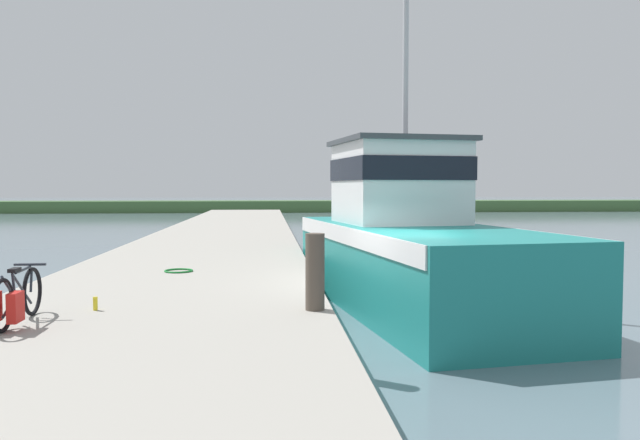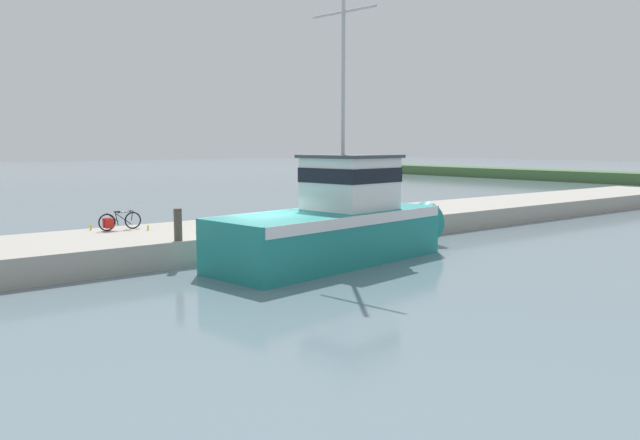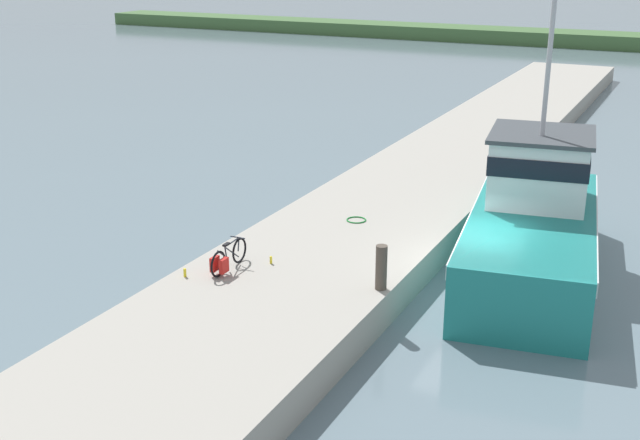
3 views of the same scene
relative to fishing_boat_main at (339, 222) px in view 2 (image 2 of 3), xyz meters
The scene contains 8 objects.
ground_plane 3.31m from the fishing_boat_main, 109.44° to the right, with size 320.00×320.00×0.00m, color slate.
dock_pier 5.95m from the fishing_boat_main, 151.66° to the right, with size 5.61×80.00×0.95m, color #A39E93.
fishing_boat_main is the anchor object (origin of this frame).
bicycle_touring 9.09m from the fishing_boat_main, 137.74° to the right, with size 0.44×1.78×0.77m.
mooring_post 5.96m from the fishing_boat_main, 116.16° to the right, with size 0.29×0.29×1.16m, color #51473D.
hose_coil 5.39m from the fishing_boat_main, behind, with size 0.62×0.62×0.04m, color #197A2D.
water_bottle_by_bike 10.19m from the fishing_boat_main, 137.41° to the right, with size 0.08×0.08×0.23m, color yellow.
water_bottle_on_curb 7.84m from the fishing_boat_main, 139.31° to the right, with size 0.07×0.07×0.20m, color yellow.
Camera 2 is at (18.98, -12.21, 4.37)m, focal length 35.00 mm.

